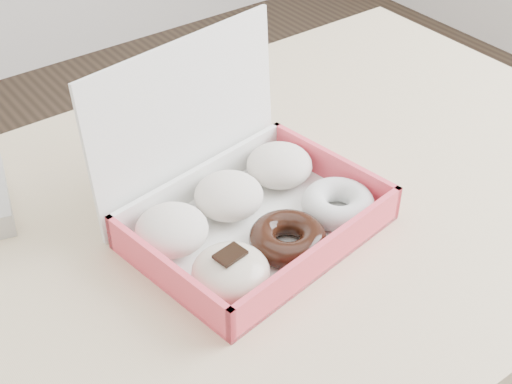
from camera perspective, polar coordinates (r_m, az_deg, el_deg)
table at (r=1.08m, az=1.58°, el=-3.72°), size 1.20×0.80×0.75m
donut_box at (r=0.95m, az=-0.85°, el=-1.14°), size 0.36×0.31×0.23m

